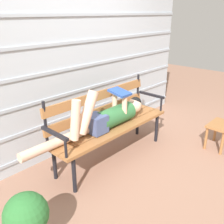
# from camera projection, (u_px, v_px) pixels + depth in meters

# --- Properties ---
(ground_plane) EXTENTS (12.00, 12.00, 0.00)m
(ground_plane) POSITION_uv_depth(u_px,v_px,m) (121.00, 161.00, 3.17)
(ground_plane) COLOR #936B56
(house_siding) EXTENTS (4.45, 0.08, 2.51)m
(house_siding) POSITION_uv_depth(u_px,v_px,m) (76.00, 54.00, 3.19)
(house_siding) COLOR #B2BCC6
(house_siding) RESTS_ON ground
(park_bench) EXTENTS (1.72, 0.45, 0.92)m
(park_bench) POSITION_uv_depth(u_px,v_px,m) (108.00, 120.00, 3.13)
(park_bench) COLOR #9E6638
(park_bench) RESTS_ON ground
(reclining_person) EXTENTS (1.73, 0.26, 0.56)m
(reclining_person) POSITION_uv_depth(u_px,v_px,m) (107.00, 117.00, 2.98)
(reclining_person) COLOR #33703D
(footstool) EXTENTS (0.41, 0.27, 0.35)m
(footstool) POSITION_uv_depth(u_px,v_px,m) (220.00, 129.00, 3.41)
(footstool) COLOR #9E6638
(footstool) RESTS_ON ground
(potted_plant) EXTENTS (0.33, 0.33, 0.55)m
(potted_plant) POSITION_uv_depth(u_px,v_px,m) (28.00, 223.00, 1.86)
(potted_plant) COLOR slate
(potted_plant) RESTS_ON ground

